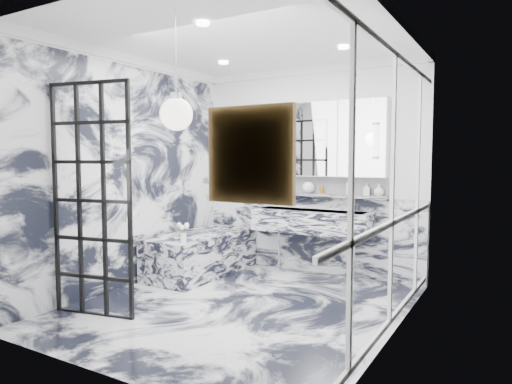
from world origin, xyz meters
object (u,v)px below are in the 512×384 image
Objects in this scene: trough_sink at (311,221)px; bathtub at (201,253)px; mirror_cabinet at (317,139)px; crittall_door at (91,201)px.

bathtub is (-1.33, -0.66, -0.45)m from trough_sink.
mirror_cabinet is 1.15× the size of bathtub.
crittall_door is 2.05m from bathtub.
crittall_door is at bearing -116.56° from trough_sink.
crittall_door is 3.04m from mirror_cabinet.
mirror_cabinet reaches higher than trough_sink.
crittall_door reaches higher than bathtub.
trough_sink is at bearing 52.02° from crittall_door.
mirror_cabinet is at bearing 53.49° from crittall_door.
bathtub is at bearing -147.94° from mirror_cabinet.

